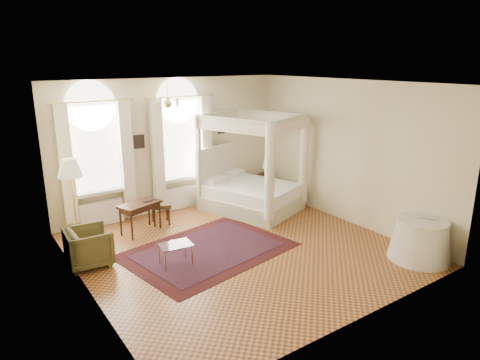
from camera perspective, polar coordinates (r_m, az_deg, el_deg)
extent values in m
plane|color=#AB6431|center=(8.81, 0.02, -9.20)|extent=(6.00, 6.00, 0.00)
plane|color=beige|center=(10.79, -9.10, 4.54)|extent=(6.00, 0.00, 6.00)
plane|color=beige|center=(6.13, 16.21, -4.64)|extent=(6.00, 0.00, 6.00)
plane|color=beige|center=(7.06, -20.48, -2.33)|extent=(0.00, 6.00, 6.00)
plane|color=beige|center=(10.21, 14.05, 3.62)|extent=(0.00, 6.00, 6.00)
plane|color=white|center=(7.99, 0.02, 12.77)|extent=(6.00, 6.00, 0.00)
cube|color=silver|center=(10.08, -18.84, 3.97)|extent=(1.10, 0.04, 1.90)
cylinder|color=silver|center=(9.94, -19.33, 9.33)|extent=(1.10, 0.04, 1.10)
cube|color=white|center=(10.23, -18.21, -1.54)|extent=(1.32, 0.24, 0.08)
cube|color=#F4E7CA|center=(9.81, -22.18, 1.84)|extent=(0.28, 0.14, 2.60)
cube|color=#F4E7CA|center=(10.17, -14.83, 2.95)|extent=(0.28, 0.14, 2.60)
cube|color=white|center=(10.41, -18.00, -4.20)|extent=(1.00, 0.12, 0.58)
cube|color=silver|center=(10.82, -8.11, 5.43)|extent=(1.10, 0.04, 1.90)
cylinder|color=silver|center=(10.69, -8.31, 10.44)|extent=(1.10, 0.04, 1.10)
cube|color=white|center=(10.96, -7.70, 0.27)|extent=(1.32, 0.24, 0.08)
cube|color=#F4E7CA|center=(10.44, -10.92, 3.52)|extent=(0.28, 0.14, 2.60)
cube|color=#F4E7CA|center=(11.03, -4.54, 4.41)|extent=(0.28, 0.14, 2.60)
cube|color=white|center=(11.13, -7.65, -2.24)|extent=(1.00, 0.12, 0.58)
cylinder|color=gold|center=(8.60, -9.70, 11.44)|extent=(0.02, 0.02, 0.40)
sphere|color=gold|center=(8.62, -9.63, 9.98)|extent=(0.16, 0.16, 0.16)
sphere|color=beige|center=(8.70, -8.32, 10.56)|extent=(0.07, 0.07, 0.07)
sphere|color=beige|center=(8.83, -9.53, 10.58)|extent=(0.07, 0.07, 0.07)
sphere|color=beige|center=(8.74, -10.86, 10.46)|extent=(0.07, 0.07, 0.07)
sphere|color=beige|center=(8.52, -11.01, 10.32)|extent=(0.07, 0.07, 0.07)
sphere|color=beige|center=(8.39, -9.78, 10.30)|extent=(0.07, 0.07, 0.07)
sphere|color=beige|center=(8.49, -8.41, 10.42)|extent=(0.07, 0.07, 0.07)
cube|color=black|center=(10.39, -13.31, 5.01)|extent=(0.26, 0.03, 0.32)
cube|color=black|center=(11.40, -2.48, 6.86)|extent=(0.22, 0.03, 0.26)
cube|color=#BCBE9A|center=(10.97, 1.54, -2.99)|extent=(2.41, 2.66, 0.37)
cube|color=silver|center=(10.87, 1.55, -1.33)|extent=(2.27, 2.52, 0.29)
cube|color=#F4E7CA|center=(11.35, -2.84, 1.59)|extent=(1.69, 0.68, 1.25)
cube|color=#BCBE9A|center=(10.66, -5.50, 2.03)|extent=(0.12, 0.12, 2.39)
cube|color=#BCBE9A|center=(11.92, -0.33, 3.58)|extent=(0.12, 0.12, 2.39)
cube|color=#BCBE9A|center=(9.48, 3.98, 0.32)|extent=(0.12, 0.12, 2.39)
cube|color=#BCBE9A|center=(10.87, 8.52, 2.21)|extent=(0.12, 0.12, 2.39)
cube|color=#BCBE9A|center=(11.07, -2.85, 8.90)|extent=(1.69, 0.68, 0.08)
cube|color=#BCBE9A|center=(9.94, 6.62, 8.01)|extent=(1.69, 0.68, 0.08)
cube|color=#BCBE9A|center=(9.80, -1.07, 8.01)|extent=(0.82, 2.08, 0.08)
cube|color=#BCBE9A|center=(11.15, 4.01, 8.93)|extent=(0.82, 2.08, 0.08)
cube|color=#F4E7CA|center=(11.09, -2.84, 8.15)|extent=(1.73, 0.66, 0.29)
cube|color=#F4E7CA|center=(9.96, 6.59, 7.19)|extent=(1.73, 0.66, 0.29)
cube|color=#F4E7CA|center=(9.82, -1.06, 7.17)|extent=(0.81, 2.12, 0.29)
cube|color=#F4E7CA|center=(11.17, 4.00, 8.19)|extent=(0.81, 2.12, 0.29)
cylinder|color=#F4E7CA|center=(9.45, 3.99, 0.92)|extent=(0.23, 0.23, 2.18)
cylinder|color=#F4E7CA|center=(10.85, 8.54, 2.74)|extent=(0.23, 0.23, 2.18)
cube|color=#341D0E|center=(12.25, 3.24, -0.53)|extent=(0.50, 0.48, 0.56)
cylinder|color=gold|center=(12.14, 3.64, 1.19)|extent=(0.13, 0.13, 0.21)
cone|color=beige|center=(12.08, 3.66, 2.17)|extent=(0.30, 0.30, 0.23)
cube|color=#341D0E|center=(9.64, -13.22, -3.16)|extent=(1.02, 0.75, 0.05)
cube|color=#341D0E|center=(9.67, -13.19, -3.62)|extent=(0.90, 0.63, 0.09)
cylinder|color=#341D0E|center=(9.65, -15.62, -5.44)|extent=(0.05, 0.05, 0.64)
cylinder|color=#341D0E|center=(10.13, -12.05, -4.18)|extent=(0.05, 0.05, 0.64)
cylinder|color=#341D0E|center=(9.38, -14.22, -5.96)|extent=(0.05, 0.05, 0.64)
cylinder|color=#341D0E|center=(9.87, -10.63, -4.64)|extent=(0.05, 0.05, 0.64)
imported|color=black|center=(9.79, -12.17, -2.55)|extent=(0.37, 0.26, 0.03)
cube|color=#433C1C|center=(10.11, -10.57, -3.29)|extent=(0.55, 0.55, 0.09)
cylinder|color=#341D0E|center=(10.02, -11.32, -5.03)|extent=(0.04, 0.04, 0.42)
cylinder|color=#341D0E|center=(10.06, -9.45, -4.86)|extent=(0.04, 0.04, 0.42)
cylinder|color=#341D0E|center=(10.33, -11.52, -4.41)|extent=(0.04, 0.04, 0.42)
cylinder|color=#341D0E|center=(10.36, -9.71, -4.24)|extent=(0.04, 0.04, 0.42)
imported|color=#443E1D|center=(8.52, -19.49, -8.39)|extent=(0.84, 0.82, 0.72)
cube|color=white|center=(8.12, -8.63, -8.54)|extent=(0.64, 0.48, 0.02)
cylinder|color=gold|center=(7.98, -9.92, -10.64)|extent=(0.02, 0.02, 0.40)
cylinder|color=gold|center=(8.14, -6.41, -9.93)|extent=(0.02, 0.02, 0.40)
cylinder|color=gold|center=(8.28, -10.71, -9.68)|extent=(0.02, 0.02, 0.40)
cylinder|color=gold|center=(8.43, -7.31, -9.03)|extent=(0.02, 0.02, 0.40)
cylinder|color=gold|center=(9.43, -20.73, -8.42)|extent=(0.33, 0.33, 0.03)
cylinder|color=gold|center=(9.15, -21.22, -3.81)|extent=(0.04, 0.04, 1.64)
cone|color=beige|center=(8.91, -21.78, 1.51)|extent=(0.48, 0.48, 0.35)
cube|color=#380D0E|center=(8.77, -4.27, -9.32)|extent=(3.53, 2.80, 0.01)
cube|color=black|center=(8.77, -4.27, -9.29)|extent=(2.95, 2.23, 0.01)
cone|color=white|center=(8.96, 22.91, -7.44)|extent=(1.17, 1.17, 0.75)
cylinder|color=white|center=(8.82, 23.19, -5.06)|extent=(0.95, 0.95, 0.04)
imported|color=black|center=(8.88, 23.85, -4.77)|extent=(0.34, 0.37, 0.03)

